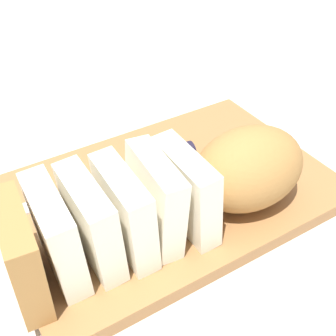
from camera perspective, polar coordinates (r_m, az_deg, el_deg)
The scene contains 8 objects.
ground_plane at distance 0.55m, azimuth -0.00°, elevation -3.92°, with size 3.00×3.00×0.00m, color beige.
cutting_board at distance 0.54m, azimuth -0.00°, elevation -3.22°, with size 0.39×0.26×0.02m, color #9E6B3D.
bread_loaf at distance 0.46m, azimuth 1.28°, elevation -3.32°, with size 0.34×0.12×0.10m.
bread_knife at distance 0.56m, azimuth -2.24°, elevation 0.55°, with size 0.26×0.05×0.02m.
crumb_near_knife at distance 0.58m, azimuth 3.38°, elevation 1.80°, with size 0.01×0.01×0.01m, color #996633.
crumb_near_loaf at distance 0.50m, azimuth 1.30°, elevation -5.88°, with size 0.01×0.01×0.01m, color #996633.
crumb_stray_left at distance 0.51m, azimuth 2.33°, elevation -5.33°, with size 0.00×0.00×0.00m, color #996633.
crumb_stray_right at distance 0.57m, azimuth -3.33°, elevation 0.73°, with size 0.00×0.00×0.00m, color #996633.
Camera 1 is at (0.22, 0.34, 0.37)m, focal length 46.98 mm.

